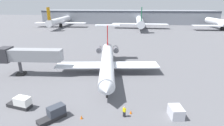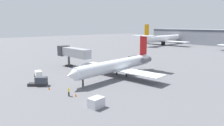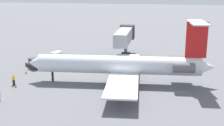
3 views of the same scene
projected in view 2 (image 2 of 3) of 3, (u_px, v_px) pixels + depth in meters
The scene contains 10 objects.
ground_plane at pixel (130, 80), 48.36m from camera, with size 400.00×400.00×0.10m, color #5B5B60.
regional_jet at pixel (119, 65), 50.80m from camera, with size 24.32×29.82×9.96m.
jet_bridge at pixel (72, 52), 61.80m from camera, with size 14.13×3.45×6.38m.
ground_crew_marshaller at pixel (69, 92), 36.99m from camera, with size 0.48×0.43×1.69m.
baggage_tug_lead at pixel (38, 75), 49.55m from camera, with size 4.21×2.27×1.90m.
baggage_tug_trailing at pixel (40, 82), 43.41m from camera, with size 3.66×3.95×1.90m.
cargo_container_uld at pixel (96, 102), 31.93m from camera, with size 2.08×2.55×1.61m.
traffic_cone_near at pixel (76, 95), 36.93m from camera, with size 0.36×0.36×0.55m.
traffic_cone_mid at pixel (49, 88), 40.90m from camera, with size 0.36×0.36×0.55m.
parked_airliner_west_end at pixel (163, 39), 132.83m from camera, with size 34.43×40.88×13.39m.
Camera 2 is at (32.10, -34.32, 12.80)m, focal length 32.40 mm.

